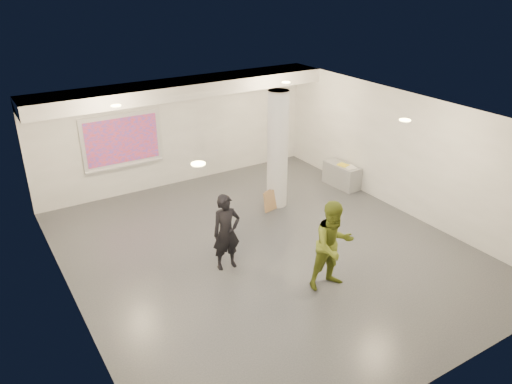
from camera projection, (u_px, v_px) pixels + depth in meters
floor at (266, 250)px, 10.94m from camera, size 8.00×9.00×0.01m
ceiling at (267, 117)px, 9.69m from camera, size 8.00×9.00×0.01m
wall_back at (178, 132)px, 13.79m from camera, size 8.00×0.01×3.00m
wall_front at (444, 301)px, 6.83m from camera, size 8.00×0.01×3.00m
wall_left at (67, 239)px, 8.40m from camera, size 0.01×9.00×3.00m
wall_right at (403, 153)px, 12.23m from camera, size 0.01×9.00×3.00m
soffit_band at (183, 88)px, 12.82m from camera, size 8.00×1.10×0.36m
downlight_nw at (116, 106)px, 10.58m from camera, size 0.22×0.22×0.02m
downlight_ne at (286, 82)px, 12.69m from camera, size 0.22×0.22×0.02m
downlight_sw at (198, 164)px, 7.49m from camera, size 0.22×0.22×0.02m
downlight_se at (405, 120)px, 9.59m from camera, size 0.22×0.22×0.02m
column at (278, 150)px, 12.43m from camera, size 0.52×0.52×3.00m
projection_screen at (122, 141)px, 12.98m from camera, size 2.10×0.13×1.42m
credenza at (342, 175)px, 14.00m from camera, size 0.53×1.13×0.64m
papers_stack at (350, 167)px, 13.67m from camera, size 0.33×0.38×0.02m
postit_pad at (343, 165)px, 13.79m from camera, size 0.28×0.34×0.03m
cardboard_back at (271, 200)px, 12.64m from camera, size 0.49×0.21×0.52m
cardboard_front at (273, 199)px, 12.75m from camera, size 0.50×0.31×0.51m
woman at (226, 232)px, 10.01m from camera, size 0.62×0.44×1.62m
man at (333, 245)px, 9.38m from camera, size 0.93×0.76×1.79m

